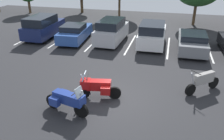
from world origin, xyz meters
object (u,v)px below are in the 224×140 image
object	(u,v)px
car_white	(152,34)
car_grey	(192,41)
car_blue	(75,33)
car_navy	(43,27)
motorcycle_third	(68,100)
motorcycle_second	(203,81)
car_silver	(112,31)
motorcycle_touring	(97,86)

from	to	relation	value
car_white	car_grey	size ratio (longest dim) A/B	0.97
car_blue	car_grey	distance (m)	9.16
car_white	car_navy	bearing A→B (deg)	-178.77
car_blue	car_grey	bearing A→B (deg)	-0.28
car_blue	motorcycle_third	bearing A→B (deg)	-69.15
car_navy	car_blue	bearing A→B (deg)	-4.53
motorcycle_second	car_blue	distance (m)	11.22
car_navy	car_silver	size ratio (longest dim) A/B	1.01
motorcycle_touring	car_white	bearing A→B (deg)	78.43
motorcycle_touring	car_grey	world-z (taller)	car_grey
car_blue	motorcycle_second	bearing A→B (deg)	-33.46
motorcycle_second	car_white	world-z (taller)	car_white
motorcycle_second	motorcycle_third	size ratio (longest dim) A/B	0.81
motorcycle_third	car_navy	xyz separation A→B (m)	(-6.61, 9.76, 0.29)
car_grey	motorcycle_second	bearing A→B (deg)	-88.15
car_white	car_silver	bearing A→B (deg)	-180.00
car_silver	car_white	distance (m)	3.23
motorcycle_third	car_blue	xyz separation A→B (m)	(-3.63, 9.53, 0.05)
motorcycle_touring	motorcycle_third	distance (m)	1.70
car_navy	motorcycle_second	bearing A→B (deg)	-27.50
motorcycle_third	car_grey	world-z (taller)	car_grey
car_navy	car_white	size ratio (longest dim) A/B	0.97
motorcycle_second	car_blue	world-z (taller)	car_blue
motorcycle_third	car_silver	xyz separation A→B (m)	(-0.65, 9.96, 0.27)
motorcycle_second	car_silver	xyz separation A→B (m)	(-6.38, 6.62, 0.33)
motorcycle_touring	car_silver	distance (m)	8.62
car_navy	car_grey	bearing A→B (deg)	-1.33
car_white	car_grey	bearing A→B (deg)	-9.23
motorcycle_touring	car_blue	world-z (taller)	car_blue
motorcycle_touring	car_navy	size ratio (longest dim) A/B	0.47
motorcycle_third	car_white	size ratio (longest dim) A/B	0.48
motorcycle_second	car_silver	distance (m)	9.20
motorcycle_third	car_grey	size ratio (longest dim) A/B	0.46
motorcycle_touring	motorcycle_third	bearing A→B (deg)	-119.98
car_navy	car_grey	distance (m)	12.14
car_white	motorcycle_third	bearing A→B (deg)	-104.56
car_grey	motorcycle_third	bearing A→B (deg)	-120.27
car_navy	car_white	distance (m)	9.19
car_silver	car_grey	distance (m)	6.20
motorcycle_third	car_grey	distance (m)	10.98
motorcycle_third	car_silver	distance (m)	9.99
motorcycle_second	motorcycle_third	bearing A→B (deg)	-149.76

